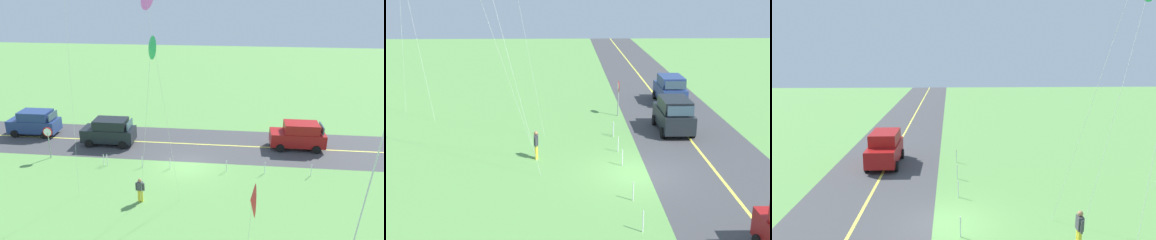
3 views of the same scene
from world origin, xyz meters
TOP-DOWN VIEW (x-y plane):
  - ground_plane at (0.00, 0.00)m, footprint 120.00×120.00m
  - asphalt_road at (0.00, -4.00)m, footprint 120.00×7.00m
  - road_centre_stripe at (0.00, -4.00)m, footprint 120.00×0.16m
  - car_parked_west_near at (-8.76, -4.13)m, footprint 4.40×2.12m
  - person_adult_near at (2.27, 5.29)m, footprint 0.58×0.22m
  - fence_post_0 at (-8.98, 0.70)m, footprint 0.05×0.05m
  - fence_post_1 at (-5.72, 0.70)m, footprint 0.05×0.05m
  - fence_post_2 at (-2.98, 0.70)m, footprint 0.05×0.05m
  - fence_post_3 at (1.17, 0.70)m, footprint 0.05×0.05m

SIDE VIEW (x-z plane):
  - ground_plane at x=0.00m, z-range -0.10..0.00m
  - asphalt_road at x=0.00m, z-range 0.00..0.00m
  - road_centre_stripe at x=0.00m, z-range 0.00..0.01m
  - fence_post_0 at x=-8.98m, z-range 0.00..0.90m
  - fence_post_1 at x=-5.72m, z-range 0.00..0.90m
  - fence_post_2 at x=-2.98m, z-range 0.00..0.90m
  - fence_post_3 at x=1.17m, z-range 0.00..0.90m
  - person_adult_near at x=2.27m, z-range 0.06..1.66m
  - car_parked_west_near at x=-8.76m, z-range 0.03..2.27m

